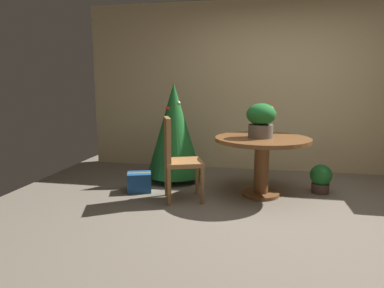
% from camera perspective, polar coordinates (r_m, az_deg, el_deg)
% --- Properties ---
extents(ground_plane, '(6.60, 6.60, 0.00)m').
position_cam_1_polar(ground_plane, '(3.48, 15.27, -12.88)').
color(ground_plane, '#756B5B').
extents(back_wall_panel, '(6.00, 0.10, 2.60)m').
position_cam_1_polar(back_wall_panel, '(5.41, 14.22, 9.30)').
color(back_wall_panel, beige).
rests_on(back_wall_panel, ground_plane).
extents(round_dining_table, '(1.13, 1.13, 0.72)m').
position_cam_1_polar(round_dining_table, '(4.11, 11.75, -1.15)').
color(round_dining_table, brown).
rests_on(round_dining_table, ground_plane).
extents(flower_vase, '(0.34, 0.34, 0.40)m').
position_cam_1_polar(flower_vase, '(4.05, 11.59, 4.14)').
color(flower_vase, '#665B51').
rests_on(flower_vase, round_dining_table).
extents(wooden_chair_left, '(0.53, 0.53, 0.97)m').
position_cam_1_polar(wooden_chair_left, '(3.88, -2.61, -1.98)').
color(wooden_chair_left, '#9E6B3D').
rests_on(wooden_chair_left, ground_plane).
extents(holiday_tree, '(0.77, 0.77, 1.36)m').
position_cam_1_polar(holiday_tree, '(4.67, -3.04, 2.42)').
color(holiday_tree, brown).
rests_on(holiday_tree, ground_plane).
extents(gift_box_blue, '(0.35, 0.32, 0.24)m').
position_cam_1_polar(gift_box_blue, '(4.34, -8.89, -6.37)').
color(gift_box_blue, '#1E569E').
rests_on(gift_box_blue, ground_plane).
extents(potted_plant, '(0.26, 0.26, 0.36)m').
position_cam_1_polar(potted_plant, '(4.51, 20.93, -5.40)').
color(potted_plant, '#4C382D').
rests_on(potted_plant, ground_plane).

